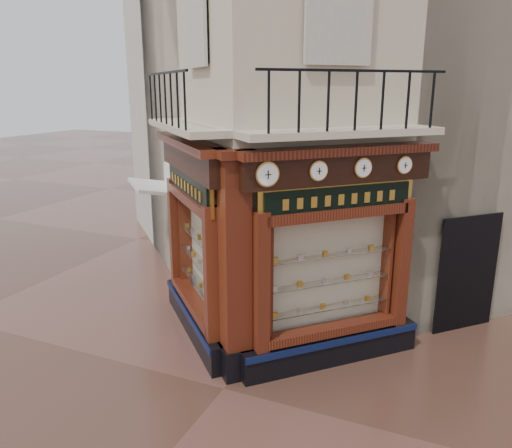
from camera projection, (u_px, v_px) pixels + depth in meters
The scene contains 15 objects.
ground at pixel (224, 389), 8.41m from camera, with size 80.00×80.00×0.00m, color #492D22.
main_building at pixel (333, 41), 12.26m from camera, with size 8.00×8.00×12.00m, color #BFAE95.
neighbour_left at pixel (276, 67), 15.53m from camera, with size 8.00×8.00×11.00m, color beige.
neighbour_right at pixel (444, 65), 13.63m from camera, with size 8.00×8.00×11.00m, color beige.
shopfront_left at pixel (194, 241), 9.81m from camera, with size 2.86×2.86×3.98m.
shopfront_right at pixel (334, 261), 8.73m from camera, with size 2.86×2.86×3.98m.
corner_pilaster at pixel (235, 271), 8.33m from camera, with size 0.85×0.85×3.98m.
balcony at pixel (259, 129), 8.60m from camera, with size 5.94×2.97×1.03m.
clock_a at pixel (267, 174), 7.64m from camera, with size 0.32×0.32×0.40m.
clock_b at pixel (318, 171), 7.96m from camera, with size 0.27×0.27×0.33m.
clock_c at pixel (363, 168), 8.25m from camera, with size 0.27×0.27×0.34m.
clock_d at pixel (404, 165), 8.55m from camera, with size 0.25×0.25×0.31m.
awning at pixel (160, 288), 12.61m from camera, with size 1.72×1.03×0.08m, color silver, non-canonical shape.
signboard_left at pixel (188, 186), 9.48m from camera, with size 2.20×2.20×0.59m.
signboard_right at pixel (339, 199), 8.36m from camera, with size 2.13×2.13×0.57m.
Camera 1 is at (3.43, -6.54, 4.92)m, focal length 35.00 mm.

